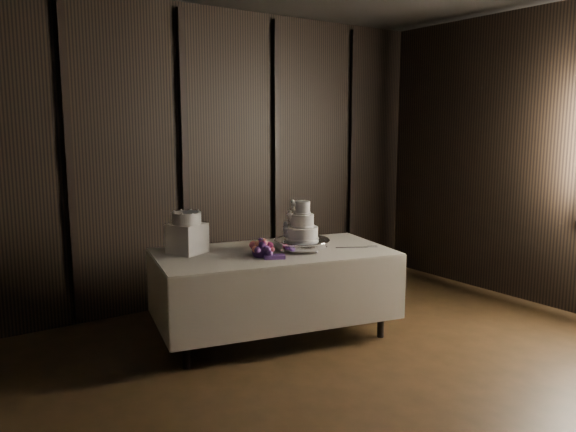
{
  "coord_description": "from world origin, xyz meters",
  "views": [
    {
      "loc": [
        -2.33,
        -1.72,
        1.8
      ],
      "look_at": [
        0.39,
        2.21,
        1.05
      ],
      "focal_mm": 35.0,
      "sensor_mm": 36.0,
      "label": 1
    }
  ],
  "objects": [
    {
      "name": "cake_knife",
      "position": [
        0.86,
        1.92,
        0.77
      ],
      "size": [
        0.33,
        0.21,
        0.01
      ],
      "primitive_type": "cube",
      "rotation": [
        0.0,
        0.0,
        -0.53
      ],
      "color": "silver",
      "rests_on": "display_table"
    },
    {
      "name": "small_cake",
      "position": [
        -0.4,
        2.56,
        1.06
      ],
      "size": [
        0.32,
        0.32,
        0.1
      ],
      "primitive_type": "cylinder",
      "rotation": [
        0.0,
        0.0,
        -0.4
      ],
      "color": "white",
      "rests_on": "box_pedestal"
    },
    {
      "name": "box_pedestal",
      "position": [
        -0.4,
        2.56,
        0.89
      ],
      "size": [
        0.34,
        0.34,
        0.25
      ],
      "primitive_type": "cube",
      "rotation": [
        0.0,
        0.0,
        0.42
      ],
      "color": "white",
      "rests_on": "display_table"
    },
    {
      "name": "room",
      "position": [
        0.0,
        0.0,
        1.5
      ],
      "size": [
        6.08,
        7.08,
        3.08
      ],
      "color": "black",
      "rests_on": "ground"
    },
    {
      "name": "display_table",
      "position": [
        0.24,
        2.21,
        0.42
      ],
      "size": [
        2.17,
        1.45,
        0.76
      ],
      "rotation": [
        0.0,
        0.0,
        -0.22
      ],
      "color": "silver",
      "rests_on": "ground"
    },
    {
      "name": "bouquet",
      "position": [
        0.04,
        2.09,
        0.82
      ],
      "size": [
        0.41,
        0.46,
        0.18
      ],
      "primitive_type": null,
      "rotation": [
        0.0,
        0.0,
        -0.46
      ],
      "color": "#C95666",
      "rests_on": "display_table"
    },
    {
      "name": "cake_stand",
      "position": [
        0.47,
        2.12,
        0.81
      ],
      "size": [
        0.6,
        0.6,
        0.09
      ],
      "primitive_type": "cylinder",
      "rotation": [
        0.0,
        0.0,
        -0.29
      ],
      "color": "silver",
      "rests_on": "display_table"
    },
    {
      "name": "wedding_cake",
      "position": [
        0.44,
        2.1,
        0.98
      ],
      "size": [
        0.32,
        0.28,
        0.33
      ],
      "rotation": [
        0.0,
        0.0,
        -0.42
      ],
      "color": "white",
      "rests_on": "cake_stand"
    }
  ]
}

